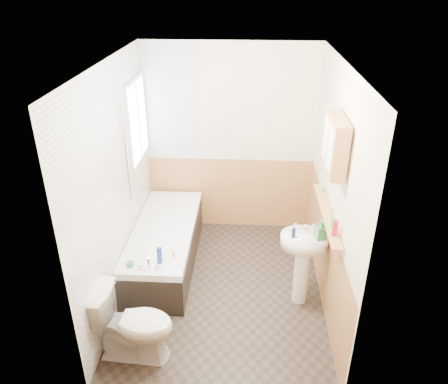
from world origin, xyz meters
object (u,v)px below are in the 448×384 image
(toilet, at_px, (133,324))
(pine_shelf, at_px, (327,214))
(bathtub, at_px, (165,245))
(sink, at_px, (303,255))
(medicine_cabinet, at_px, (335,145))

(toilet, distance_m, pine_shelf, 2.13)
(bathtub, height_order, sink, sink)
(sink, distance_m, medicine_cabinet, 1.27)
(sink, bearing_deg, bathtub, 158.84)
(bathtub, xyz_separation_m, toilet, (-0.03, -1.42, 0.09))
(pine_shelf, bearing_deg, toilet, -153.68)
(bathtub, xyz_separation_m, pine_shelf, (1.77, -0.53, 0.80))
(toilet, bearing_deg, medicine_cabinet, -62.69)
(bathtub, height_order, toilet, toilet)
(toilet, xyz_separation_m, sink, (1.60, 0.85, 0.23))
(pine_shelf, xyz_separation_m, medicine_cabinet, (-0.03, -0.13, 0.78))
(toilet, xyz_separation_m, pine_shelf, (1.80, 0.89, 0.70))
(bathtub, distance_m, pine_shelf, 2.01)
(sink, height_order, medicine_cabinet, medicine_cabinet)
(bathtub, bearing_deg, toilet, -91.21)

